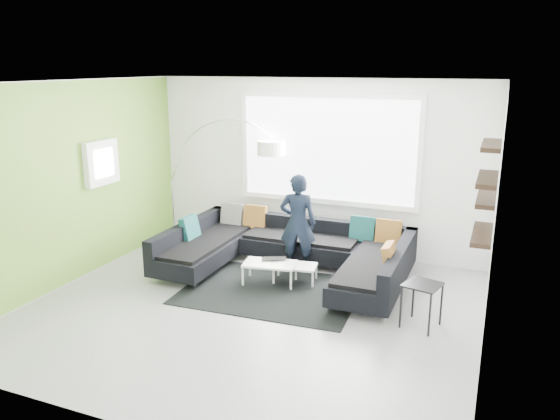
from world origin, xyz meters
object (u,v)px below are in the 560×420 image
(sectional_sofa, at_px, (286,254))
(arc_lamp, at_px, (171,180))
(person, at_px, (298,223))
(laptop, at_px, (274,260))
(coffee_table, at_px, (282,272))
(side_table, at_px, (421,305))

(sectional_sofa, height_order, arc_lamp, arc_lamp)
(arc_lamp, bearing_deg, sectional_sofa, -26.49)
(person, relative_size, laptop, 3.61)
(sectional_sofa, xyz_separation_m, person, (0.08, 0.28, 0.41))
(coffee_table, bearing_deg, person, 77.73)
(coffee_table, bearing_deg, laptop, 167.54)
(laptop, bearing_deg, sectional_sofa, 50.34)
(sectional_sofa, xyz_separation_m, laptop, (-0.07, -0.27, -0.01))
(arc_lamp, xyz_separation_m, laptop, (2.36, -1.06, -0.75))
(sectional_sofa, distance_m, person, 0.50)
(coffee_table, bearing_deg, arc_lamp, 146.81)
(side_table, xyz_separation_m, person, (-1.98, 1.16, 0.47))
(coffee_table, distance_m, arc_lamp, 2.86)
(side_table, bearing_deg, person, 149.61)
(coffee_table, xyz_separation_m, person, (0.02, 0.55, 0.59))
(coffee_table, bearing_deg, side_table, -26.98)
(side_table, bearing_deg, arc_lamp, 159.42)
(sectional_sofa, bearing_deg, person, 73.32)
(person, bearing_deg, arc_lamp, -24.92)
(coffee_table, height_order, person, person)
(sectional_sofa, relative_size, person, 2.33)
(person, distance_m, laptop, 0.70)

